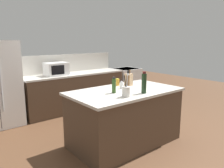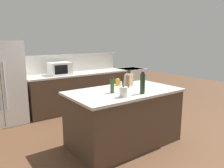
{
  "view_description": "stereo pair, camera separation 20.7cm",
  "coord_description": "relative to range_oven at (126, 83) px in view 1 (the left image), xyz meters",
  "views": [
    {
      "loc": [
        -2.4,
        -2.62,
        1.76
      ],
      "look_at": [
        0.0,
        0.35,
        0.99
      ],
      "focal_mm": 35.0,
      "sensor_mm": 36.0,
      "label": 1
    },
    {
      "loc": [
        -2.24,
        -2.74,
        1.76
      ],
      "look_at": [
        0.0,
        0.35,
        0.99
      ],
      "focal_mm": 35.0,
      "sensor_mm": 36.0,
      "label": 2
    }
  ],
  "objects": [
    {
      "name": "utensil_crock",
      "position": [
        -2.32,
        -2.52,
        0.56
      ],
      "size": [
        0.12,
        0.12,
        0.32
      ],
      "color": "beige",
      "rests_on": "kitchen_island"
    },
    {
      "name": "back_counter_run",
      "position": [
        -1.74,
        0.0,
        0.0
      ],
      "size": [
        2.65,
        0.66,
        0.94
      ],
      "color": "#4C3828",
      "rests_on": "ground_plane"
    },
    {
      "name": "honey_jar",
      "position": [
        -1.89,
        -1.82,
        0.53
      ],
      "size": [
        0.08,
        0.08,
        0.13
      ],
      "color": "gold",
      "rests_on": "kitchen_island"
    },
    {
      "name": "microwave",
      "position": [
        -2.25,
        0.0,
        0.62
      ],
      "size": [
        0.51,
        0.39,
        0.3
      ],
      "color": "white",
      "rests_on": "back_counter_run"
    },
    {
      "name": "olive_oil_bottle",
      "position": [
        -2.31,
        -2.22,
        0.59
      ],
      "size": [
        0.06,
        0.06,
        0.25
      ],
      "color": "#2D4C1E",
      "rests_on": "kitchen_island"
    },
    {
      "name": "ground_plane",
      "position": [
        -2.04,
        -2.2,
        -0.47
      ],
      "size": [
        14.0,
        14.0,
        0.0
      ],
      "primitive_type": "plane",
      "color": "brown"
    },
    {
      "name": "knife_block",
      "position": [
        -1.74,
        -1.96,
        0.59
      ],
      "size": [
        0.14,
        0.12,
        0.29
      ],
      "rotation": [
        0.0,
        0.0,
        0.17
      ],
      "color": "tan",
      "rests_on": "kitchen_island"
    },
    {
      "name": "salt_shaker",
      "position": [
        -2.01,
        -2.07,
        0.53
      ],
      "size": [
        0.05,
        0.05,
        0.13
      ],
      "color": "silver",
      "rests_on": "kitchen_island"
    },
    {
      "name": "pepper_grinder",
      "position": [
        -1.86,
        -2.06,
        0.59
      ],
      "size": [
        0.06,
        0.06,
        0.24
      ],
      "color": "brown",
      "rests_on": "kitchen_island"
    },
    {
      "name": "wall_backsplash",
      "position": [
        -1.74,
        0.32,
        0.7
      ],
      "size": [
        2.61,
        0.03,
        0.46
      ],
      "primitive_type": "cube",
      "color": "beige",
      "rests_on": "back_counter_run"
    },
    {
      "name": "wine_bottle",
      "position": [
        -1.96,
        -2.54,
        0.64
      ],
      "size": [
        0.08,
        0.08,
        0.35
      ],
      "color": "black",
      "rests_on": "kitchen_island"
    },
    {
      "name": "range_oven",
      "position": [
        0.0,
        0.0,
        0.0
      ],
      "size": [
        0.76,
        0.65,
        0.92
      ],
      "color": "white",
      "rests_on": "ground_plane"
    },
    {
      "name": "kitchen_island",
      "position": [
        -2.04,
        -2.2,
        0.0
      ],
      "size": [
        1.87,
        1.06,
        0.94
      ],
      "color": "#4C3828",
      "rests_on": "ground_plane"
    }
  ]
}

